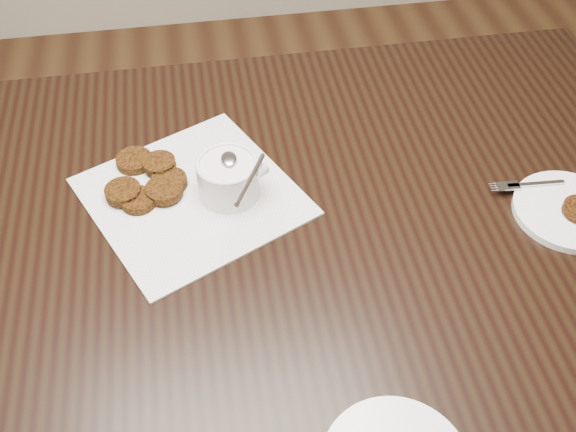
{
  "coord_description": "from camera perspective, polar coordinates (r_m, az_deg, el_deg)",
  "views": [
    {
      "loc": [
        0.0,
        -0.64,
        1.55
      ],
      "look_at": [
        0.12,
        0.05,
        0.8
      ],
      "focal_mm": 41.5,
      "sensor_mm": 36.0,
      "label": 1
    }
  ],
  "objects": [
    {
      "name": "table",
      "position": [
        1.37,
        -2.04,
        -11.82
      ],
      "size": [
        1.53,
        0.98,
        0.75
      ],
      "primitive_type": "cube",
      "color": "black",
      "rests_on": "floor"
    },
    {
      "name": "napkin",
      "position": [
        1.13,
        -8.21,
        1.68
      ],
      "size": [
        0.42,
        0.42,
        0.0
      ],
      "primitive_type": "cube",
      "rotation": [
        0.0,
        0.0,
        0.44
      ],
      "color": "silver",
      "rests_on": "table"
    },
    {
      "name": "sauce_ramekin",
      "position": [
        1.08,
        -5.29,
        4.61
      ],
      "size": [
        0.14,
        0.14,
        0.14
      ],
      "primitive_type": null,
      "rotation": [
        0.0,
        0.0,
        0.02
      ],
      "color": "silver",
      "rests_on": "napkin"
    },
    {
      "name": "patty_cluster",
      "position": [
        1.15,
        -11.46,
        2.72
      ],
      "size": [
        0.28,
        0.28,
        0.02
      ],
      "primitive_type": null,
      "rotation": [
        0.0,
        0.0,
        -0.41
      ],
      "color": "#60340C",
      "rests_on": "napkin"
    },
    {
      "name": "plate_with_patty",
      "position": [
        1.18,
        22.98,
        0.64
      ],
      "size": [
        0.19,
        0.19,
        0.03
      ],
      "primitive_type": null,
      "rotation": [
        0.0,
        0.0,
        -0.06
      ],
      "color": "white",
      "rests_on": "table"
    }
  ]
}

